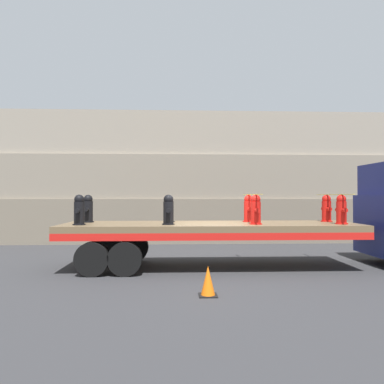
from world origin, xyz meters
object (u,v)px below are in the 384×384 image
(flatbed_trailer, at_px, (192,232))
(fire_hydrant_red_far_2, at_px, (248,209))
(fire_hydrant_black_far_1, at_px, (169,209))
(traffic_cone, at_px, (208,281))
(fire_hydrant_black_far_0, at_px, (88,209))
(fire_hydrant_black_near_1, at_px, (168,210))
(fire_hydrant_red_near_3, at_px, (341,210))
(fire_hydrant_black_near_0, at_px, (79,210))
(fire_hydrant_red_near_2, at_px, (256,210))
(fire_hydrant_red_far_3, at_px, (326,209))

(flatbed_trailer, distance_m, fire_hydrant_red_far_2, 2.00)
(fire_hydrant_black_far_1, relative_size, traffic_cone, 1.33)
(flatbed_trailer, relative_size, fire_hydrant_black_far_0, 10.20)
(fire_hydrant_black_near_1, bearing_deg, fire_hydrant_red_near_3, 0.00)
(fire_hydrant_black_near_0, bearing_deg, fire_hydrant_black_far_1, 23.17)
(flatbed_trailer, xyz_separation_m, fire_hydrant_black_near_1, (-0.70, -0.54, 0.67))
(fire_hydrant_red_far_2, relative_size, traffic_cone, 1.33)
(fire_hydrant_black_near_1, bearing_deg, fire_hydrant_black_far_0, 156.83)
(fire_hydrant_black_near_1, height_order, traffic_cone, fire_hydrant_black_near_1)
(fire_hydrant_black_far_1, height_order, fire_hydrant_red_near_2, same)
(fire_hydrant_red_far_3, bearing_deg, fire_hydrant_red_near_2, -156.83)
(traffic_cone, bearing_deg, fire_hydrant_red_near_3, 33.08)
(flatbed_trailer, height_order, fire_hydrant_black_near_1, fire_hydrant_black_near_1)
(fire_hydrant_black_near_0, bearing_deg, fire_hydrant_black_near_1, 0.00)
(fire_hydrant_black_far_1, bearing_deg, fire_hydrant_red_near_3, -12.08)
(fire_hydrant_black_far_0, xyz_separation_m, fire_hydrant_red_near_2, (5.02, -1.07, 0.00))
(fire_hydrant_black_near_1, bearing_deg, fire_hydrant_red_far_3, 12.08)
(flatbed_trailer, distance_m, fire_hydrant_red_near_2, 2.00)
(fire_hydrant_black_far_0, height_order, fire_hydrant_black_near_1, same)
(fire_hydrant_black_far_1, bearing_deg, fire_hydrant_red_far_3, 0.00)
(fire_hydrant_red_near_2, relative_size, fire_hydrant_red_near_3, 1.00)
(flatbed_trailer, height_order, fire_hydrant_black_near_0, fire_hydrant_black_near_0)
(fire_hydrant_red_near_3, bearing_deg, flatbed_trailer, 172.91)
(fire_hydrant_red_near_2, relative_size, traffic_cone, 1.33)
(traffic_cone, bearing_deg, fire_hydrant_black_near_0, 141.81)
(traffic_cone, bearing_deg, fire_hydrant_black_far_0, 132.23)
(fire_hydrant_black_far_1, distance_m, fire_hydrant_red_near_2, 2.73)
(fire_hydrant_black_near_0, xyz_separation_m, fire_hydrant_black_far_1, (2.51, 1.07, 0.00))
(fire_hydrant_black_near_0, xyz_separation_m, fire_hydrant_red_far_3, (7.53, 1.07, 0.00))
(fire_hydrant_red_near_3, relative_size, fire_hydrant_red_far_3, 1.00)
(fire_hydrant_black_far_0, height_order, fire_hydrant_red_far_3, same)
(flatbed_trailer, xyz_separation_m, fire_hydrant_red_far_2, (1.81, 0.54, 0.67))
(fire_hydrant_black_near_0, height_order, fire_hydrant_red_far_3, same)
(fire_hydrant_black_far_1, bearing_deg, fire_hydrant_black_near_0, -156.83)
(fire_hydrant_red_far_2, height_order, fire_hydrant_red_far_3, same)
(flatbed_trailer, relative_size, fire_hydrant_red_near_2, 10.20)
(fire_hydrant_black_near_1, height_order, fire_hydrant_black_far_1, same)
(fire_hydrant_black_far_1, height_order, fire_hydrant_red_near_3, same)
(fire_hydrant_black_far_0, bearing_deg, flatbed_trailer, -9.50)
(fire_hydrant_red_far_2, relative_size, fire_hydrant_red_near_3, 1.00)
(traffic_cone, bearing_deg, fire_hydrant_red_far_2, 66.82)
(flatbed_trailer, xyz_separation_m, fire_hydrant_red_near_3, (4.32, -0.54, 0.67))
(fire_hydrant_black_far_0, bearing_deg, fire_hydrant_red_far_2, 0.00)
(fire_hydrant_black_near_0, xyz_separation_m, fire_hydrant_black_far_0, (0.00, 1.07, 0.00))
(fire_hydrant_black_far_0, distance_m, fire_hydrant_black_near_1, 2.73)
(fire_hydrant_red_near_2, bearing_deg, flatbed_trailer, 163.47)
(fire_hydrant_black_far_1, height_order, fire_hydrant_red_far_2, same)
(fire_hydrant_black_far_1, bearing_deg, fire_hydrant_red_near_2, -23.17)
(fire_hydrant_black_near_1, distance_m, fire_hydrant_red_far_3, 5.13)
(fire_hydrant_black_near_1, bearing_deg, fire_hydrant_red_near_2, 0.00)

